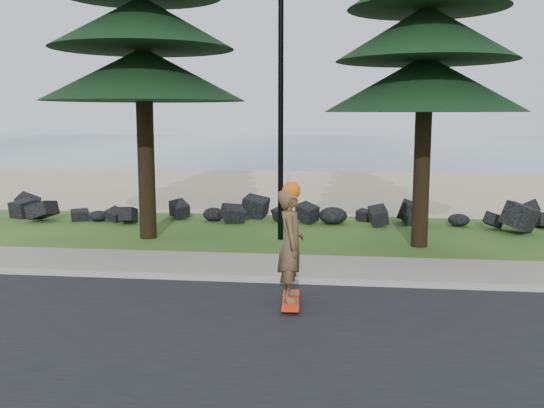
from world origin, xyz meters
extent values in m
plane|color=#255019|center=(0.00, 0.00, 0.00)|extent=(160.00, 160.00, 0.00)
cube|color=black|center=(0.00, -4.50, 0.01)|extent=(160.00, 7.00, 0.02)
cube|color=#ADA59C|center=(0.00, -0.90, 0.05)|extent=(160.00, 0.20, 0.10)
cube|color=gray|center=(0.00, 0.20, 0.04)|extent=(160.00, 2.00, 0.08)
cube|color=tan|center=(0.00, 14.50, 0.01)|extent=(160.00, 15.00, 0.01)
cube|color=#3E6077|center=(0.00, 51.00, 0.00)|extent=(160.00, 58.00, 0.01)
cylinder|color=black|center=(0.00, 3.20, 4.00)|extent=(0.14, 0.14, 8.00)
cube|color=red|center=(0.77, -2.32, 0.11)|extent=(0.36, 1.16, 0.04)
imported|color=brown|center=(0.77, -2.32, 1.08)|extent=(0.50, 0.72, 1.90)
sphere|color=#EC5C0D|center=(0.77, -2.32, 1.99)|extent=(0.30, 0.30, 0.30)
camera|label=1|loc=(1.65, -12.22, 3.25)|focal=40.00mm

